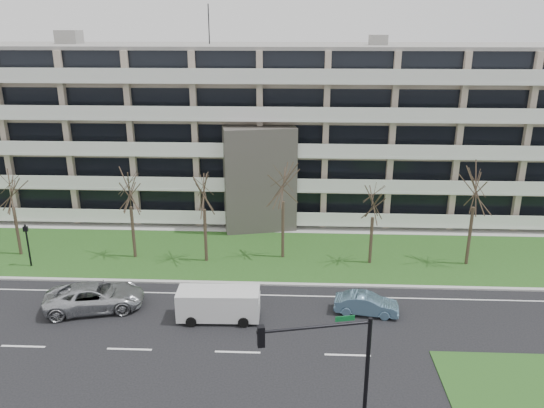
{
  "coord_description": "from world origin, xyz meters",
  "views": [
    {
      "loc": [
        3.01,
        -24.71,
        17.02
      ],
      "look_at": [
        1.43,
        10.0,
        5.2
      ],
      "focal_mm": 35.0,
      "sensor_mm": 36.0,
      "label": 1
    }
  ],
  "objects_px": {
    "silver_pickup": "(95,297)",
    "traffic_signal": "(331,359)",
    "pedestrian_signal": "(27,240)",
    "blue_sedan": "(366,304)",
    "white_van": "(220,302)"
  },
  "relations": [
    {
      "from": "traffic_signal",
      "to": "white_van",
      "type": "bearing_deg",
      "value": 111.34
    },
    {
      "from": "white_van",
      "to": "pedestrian_signal",
      "type": "relative_size",
      "value": 1.5
    },
    {
      "from": "traffic_signal",
      "to": "pedestrian_signal",
      "type": "relative_size",
      "value": 1.72
    },
    {
      "from": "white_van",
      "to": "pedestrian_signal",
      "type": "height_order",
      "value": "pedestrian_signal"
    },
    {
      "from": "blue_sedan",
      "to": "pedestrian_signal",
      "type": "distance_m",
      "value": 24.65
    },
    {
      "from": "silver_pickup",
      "to": "traffic_signal",
      "type": "relative_size",
      "value": 1.05
    },
    {
      "from": "silver_pickup",
      "to": "pedestrian_signal",
      "type": "distance_m",
      "value": 9.2
    },
    {
      "from": "blue_sedan",
      "to": "traffic_signal",
      "type": "relative_size",
      "value": 0.69
    },
    {
      "from": "white_van",
      "to": "traffic_signal",
      "type": "relative_size",
      "value": 0.87
    },
    {
      "from": "pedestrian_signal",
      "to": "blue_sedan",
      "type": "bearing_deg",
      "value": -21.63
    },
    {
      "from": "silver_pickup",
      "to": "pedestrian_signal",
      "type": "xyz_separation_m",
      "value": [
        -7.01,
        5.82,
        1.28
      ]
    },
    {
      "from": "traffic_signal",
      "to": "pedestrian_signal",
      "type": "bearing_deg",
      "value": 130.85
    },
    {
      "from": "blue_sedan",
      "to": "pedestrian_signal",
      "type": "relative_size",
      "value": 1.18
    },
    {
      "from": "pedestrian_signal",
      "to": "traffic_signal",
      "type": "bearing_deg",
      "value": -45.29
    },
    {
      "from": "blue_sedan",
      "to": "white_van",
      "type": "distance_m",
      "value": 9.03
    }
  ]
}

